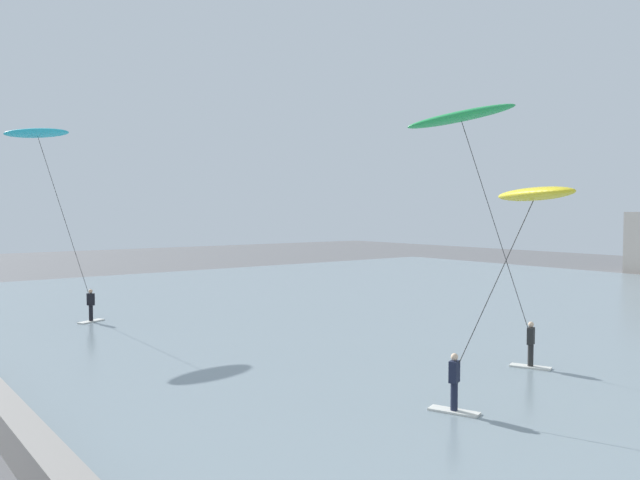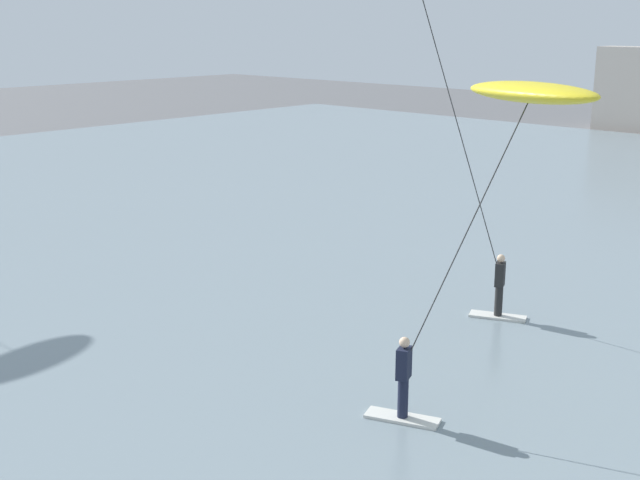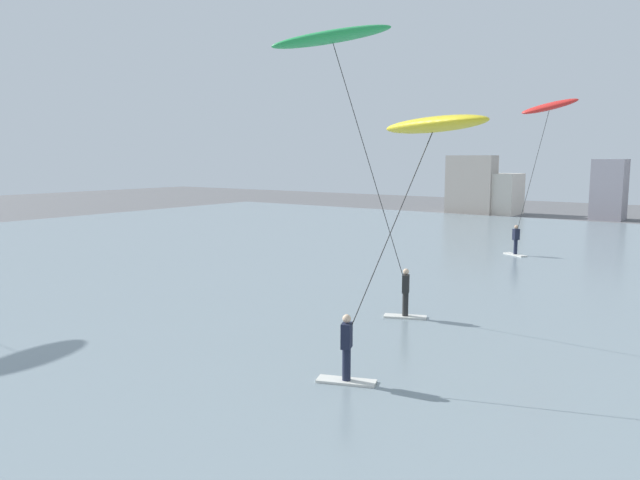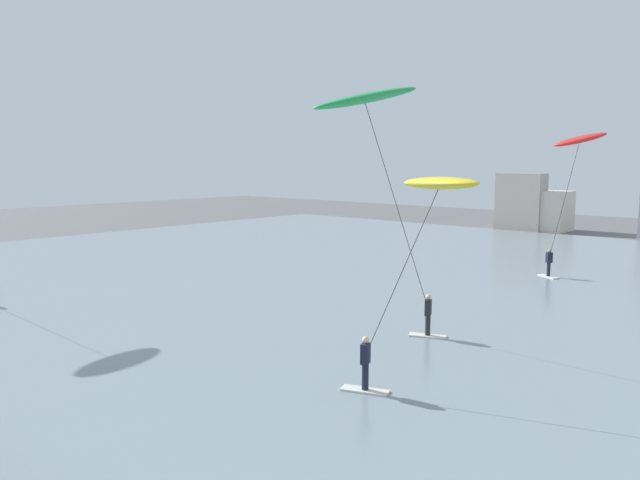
{
  "view_description": "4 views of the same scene",
  "coord_description": "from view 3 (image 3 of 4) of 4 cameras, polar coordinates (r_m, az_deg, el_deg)",
  "views": [
    {
      "loc": [
        12.23,
        0.88,
        5.67
      ],
      "look_at": [
        -0.11,
        10.32,
        4.95
      ],
      "focal_mm": 35.46,
      "sensor_mm": 36.0,
      "label": 1
    },
    {
      "loc": [
        9.45,
        2.89,
        7.37
      ],
      "look_at": [
        1.24,
        11.58,
        4.19
      ],
      "focal_mm": 46.77,
      "sensor_mm": 36.0,
      "label": 2
    },
    {
      "loc": [
        8.35,
        2.89,
        5.36
      ],
      "look_at": [
        -1.76,
        16.75,
        3.02
      ],
      "focal_mm": 33.89,
      "sensor_mm": 36.0,
      "label": 3
    },
    {
      "loc": [
        11.22,
        0.77,
        6.76
      ],
      "look_at": [
        1.29,
        11.79,
        4.83
      ],
      "focal_mm": 34.21,
      "sensor_mm": 36.0,
      "label": 4
    }
  ],
  "objects": [
    {
      "name": "kitesurfer_green",
      "position": [
        19.19,
        1.7,
        17.01
      ],
      "size": [
        4.02,
        4.32,
        9.47
      ],
      "color": "silver",
      "rests_on": "water_bay"
    },
    {
      "name": "kitesurfer_red",
      "position": [
        32.84,
        20.47,
        10.11
      ],
      "size": [
        3.88,
        2.44,
        8.35
      ],
      "color": "silver",
      "rests_on": "water_bay"
    },
    {
      "name": "water_bay",
      "position": [
        29.6,
        19.15,
        -3.0
      ],
      "size": [
        84.0,
        52.0,
        0.1
      ],
      "primitive_type": "cube",
      "color": "gray",
      "rests_on": "ground"
    },
    {
      "name": "kitesurfer_yellow",
      "position": [
        14.58,
        10.02,
        9.07
      ],
      "size": [
        3.79,
        3.59,
        6.26
      ],
      "color": "silver",
      "rests_on": "water_bay"
    }
  ]
}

